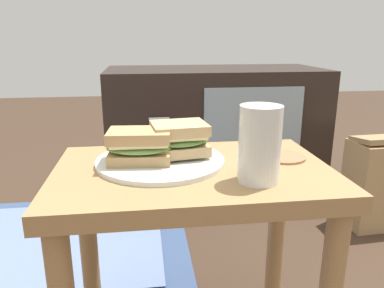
{
  "coord_description": "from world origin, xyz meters",
  "views": [
    {
      "loc": [
        -0.1,
        -0.7,
        0.72
      ],
      "look_at": [
        -0.0,
        0.0,
        0.51
      ],
      "focal_mm": 34.55,
      "sensor_mm": 36.0,
      "label": 1
    }
  ],
  "objects_px": {
    "coaster": "(283,157)",
    "paper_bag": "(374,183)",
    "sandwich_front": "(140,146)",
    "plate": "(160,161)",
    "sandwich_back": "(179,138)",
    "beer_glass": "(260,146)",
    "tv_cabinet": "(214,131)"
  },
  "relations": [
    {
      "from": "coaster",
      "to": "paper_bag",
      "type": "xyz_separation_m",
      "value": [
        0.57,
        0.48,
        -0.28
      ]
    },
    {
      "from": "sandwich_front",
      "to": "coaster",
      "type": "xyz_separation_m",
      "value": [
        0.31,
        0.01,
        -0.04
      ]
    },
    {
      "from": "plate",
      "to": "sandwich_back",
      "type": "relative_size",
      "value": 1.96
    },
    {
      "from": "plate",
      "to": "coaster",
      "type": "distance_m",
      "value": 0.27
    },
    {
      "from": "coaster",
      "to": "paper_bag",
      "type": "distance_m",
      "value": 0.79
    },
    {
      "from": "sandwich_front",
      "to": "beer_glass",
      "type": "relative_size",
      "value": 1.0
    },
    {
      "from": "plate",
      "to": "paper_bag",
      "type": "relative_size",
      "value": 0.73
    },
    {
      "from": "tv_cabinet",
      "to": "coaster",
      "type": "bearing_deg",
      "value": -91.49
    },
    {
      "from": "sandwich_front",
      "to": "sandwich_back",
      "type": "height_order",
      "value": "sandwich_back"
    },
    {
      "from": "tv_cabinet",
      "to": "beer_glass",
      "type": "xyz_separation_m",
      "value": [
        -0.12,
        -1.03,
        0.24
      ]
    },
    {
      "from": "sandwich_back",
      "to": "beer_glass",
      "type": "relative_size",
      "value": 0.97
    },
    {
      "from": "sandwich_front",
      "to": "coaster",
      "type": "height_order",
      "value": "sandwich_front"
    },
    {
      "from": "coaster",
      "to": "paper_bag",
      "type": "height_order",
      "value": "coaster"
    },
    {
      "from": "paper_bag",
      "to": "plate",
      "type": "bearing_deg",
      "value": -150.31
    },
    {
      "from": "sandwich_back",
      "to": "coaster",
      "type": "xyz_separation_m",
      "value": [
        0.23,
        -0.02,
        -0.05
      ]
    },
    {
      "from": "beer_glass",
      "to": "coaster",
      "type": "distance_m",
      "value": 0.17
    },
    {
      "from": "beer_glass",
      "to": "sandwich_back",
      "type": "bearing_deg",
      "value": 133.61
    },
    {
      "from": "tv_cabinet",
      "to": "beer_glass",
      "type": "distance_m",
      "value": 1.07
    },
    {
      "from": "coaster",
      "to": "beer_glass",
      "type": "bearing_deg",
      "value": -127.97
    },
    {
      "from": "sandwich_back",
      "to": "beer_glass",
      "type": "distance_m",
      "value": 0.19
    },
    {
      "from": "tv_cabinet",
      "to": "sandwich_back",
      "type": "height_order",
      "value": "tv_cabinet"
    },
    {
      "from": "tv_cabinet",
      "to": "coaster",
      "type": "distance_m",
      "value": 0.93
    },
    {
      "from": "plate",
      "to": "tv_cabinet",
      "type": "bearing_deg",
      "value": 72.21
    },
    {
      "from": "sandwich_back",
      "to": "tv_cabinet",
      "type": "bearing_deg",
      "value": 74.41
    },
    {
      "from": "plate",
      "to": "sandwich_front",
      "type": "distance_m",
      "value": 0.06
    },
    {
      "from": "beer_glass",
      "to": "coaster",
      "type": "relative_size",
      "value": 1.46
    },
    {
      "from": "beer_glass",
      "to": "coaster",
      "type": "height_order",
      "value": "beer_glass"
    },
    {
      "from": "beer_glass",
      "to": "coaster",
      "type": "bearing_deg",
      "value": 52.03
    },
    {
      "from": "plate",
      "to": "beer_glass",
      "type": "distance_m",
      "value": 0.22
    },
    {
      "from": "plate",
      "to": "sandwich_front",
      "type": "height_order",
      "value": "sandwich_front"
    },
    {
      "from": "plate",
      "to": "beer_glass",
      "type": "xyz_separation_m",
      "value": [
        0.17,
        -0.12,
        0.06
      ]
    },
    {
      "from": "plate",
      "to": "sandwich_back",
      "type": "xyz_separation_m",
      "value": [
        0.04,
        0.01,
        0.04
      ]
    }
  ]
}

